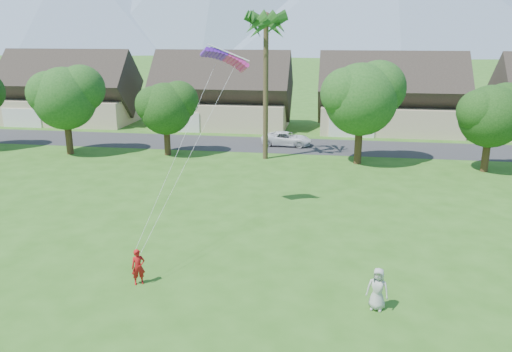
% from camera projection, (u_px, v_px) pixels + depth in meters
% --- Properties ---
extents(street, '(90.00, 7.00, 0.01)m').
position_uv_depth(street, '(293.00, 146.00, 49.20)').
color(street, '#2D2D30').
rests_on(street, ground).
extents(kite_flyer, '(0.72, 0.64, 1.65)m').
position_uv_depth(kite_flyer, '(138.00, 267.00, 22.14)').
color(kite_flyer, '#B01414').
rests_on(kite_flyer, ground).
extents(watcher, '(0.99, 0.75, 1.80)m').
position_uv_depth(watcher, '(378.00, 289.00, 20.09)').
color(watcher, '#B0B0AB').
rests_on(watcher, ground).
extents(parked_car, '(5.02, 2.55, 1.36)m').
position_uv_depth(parked_car, '(287.00, 139.00, 49.10)').
color(parked_car, white).
rests_on(parked_car, ground).
extents(houses_row, '(72.75, 8.19, 8.86)m').
position_uv_depth(houses_row, '(304.00, 99.00, 56.70)').
color(houses_row, beige).
rests_on(houses_row, ground).
extents(tree_row, '(62.27, 6.67, 8.45)m').
position_uv_depth(tree_row, '(275.00, 105.00, 42.23)').
color(tree_row, '#47301C').
rests_on(tree_row, ground).
extents(fan_palm, '(3.00, 3.00, 13.80)m').
position_uv_depth(fan_palm, '(266.00, 19.00, 40.97)').
color(fan_palm, '#4C3D26').
rests_on(fan_palm, ground).
extents(parafoil_kite, '(2.98, 1.47, 0.50)m').
position_uv_depth(parafoil_kite, '(226.00, 57.00, 28.77)').
color(parafoil_kite, '#6C1CD4').
rests_on(parafoil_kite, ground).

